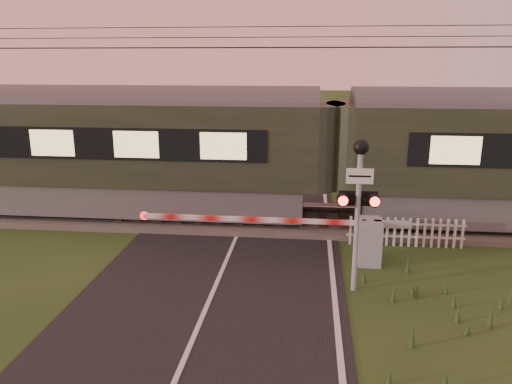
# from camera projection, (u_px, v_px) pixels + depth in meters

# --- Properties ---
(ground) EXTENTS (160.00, 160.00, 0.00)m
(ground) POSITION_uv_depth(u_px,v_px,m) (203.00, 317.00, 10.30)
(ground) COLOR #233C17
(ground) RESTS_ON ground
(road) EXTENTS (6.00, 140.00, 0.03)m
(road) POSITION_uv_depth(u_px,v_px,m) (201.00, 322.00, 10.07)
(road) COLOR black
(road) RESTS_ON ground
(track_bed) EXTENTS (140.00, 3.40, 0.39)m
(track_bed) POSITION_uv_depth(u_px,v_px,m) (244.00, 218.00, 16.53)
(track_bed) COLOR #47423D
(track_bed) RESTS_ON ground
(overhead_wires) EXTENTS (120.00, 0.62, 0.62)m
(overhead_wires) POSITION_uv_depth(u_px,v_px,m) (243.00, 40.00, 15.07)
(overhead_wires) COLOR black
(overhead_wires) RESTS_ON ground
(train) EXTENTS (43.31, 2.99, 4.04)m
(train) POSITION_uv_depth(u_px,v_px,m) (334.00, 153.00, 15.65)
(train) COLOR slate
(train) RESTS_ON ground
(boom_gate) EXTENTS (7.16, 0.89, 1.18)m
(boom_gate) POSITION_uv_depth(u_px,v_px,m) (356.00, 238.00, 12.99)
(boom_gate) COLOR gray
(boom_gate) RESTS_ON ground
(crossing_signal) EXTENTS (0.89, 0.36, 3.51)m
(crossing_signal) POSITION_uv_depth(u_px,v_px,m) (359.00, 189.00, 10.90)
(crossing_signal) COLOR gray
(crossing_signal) RESTS_ON ground
(picket_fence) EXTENTS (3.30, 0.07, 0.84)m
(picket_fence) POSITION_uv_depth(u_px,v_px,m) (406.00, 232.00, 14.10)
(picket_fence) COLOR silver
(picket_fence) RESTS_ON ground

